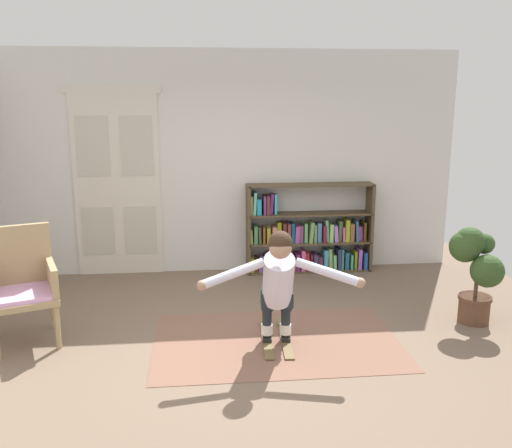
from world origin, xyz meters
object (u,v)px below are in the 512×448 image
bookshelf (307,237)px  skis_pair (276,338)px  wicker_chair (22,283)px  person_skier (278,279)px  potted_plant (475,266)px

bookshelf → skis_pair: 2.29m
bookshelf → wicker_chair: (-3.11, -1.87, 0.11)m
person_skier → skis_pair: bearing=86.8°
wicker_chair → person_skier: (2.39, -0.47, 0.11)m
potted_plant → bookshelf: bearing=125.6°
wicker_chair → person_skier: person_skier is taller
bookshelf → potted_plant: bearing=-54.4°
potted_plant → person_skier: bearing=-168.5°
skis_pair → wicker_chair: bearing=174.0°
bookshelf → wicker_chair: bearing=-149.0°
bookshelf → potted_plant: size_ratio=1.66×
potted_plant → skis_pair: bearing=-174.1°
wicker_chair → potted_plant: (4.49, -0.04, 0.03)m
bookshelf → skis_pair: (-0.71, -2.13, -0.45)m
bookshelf → skis_pair: bearing=-108.5°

